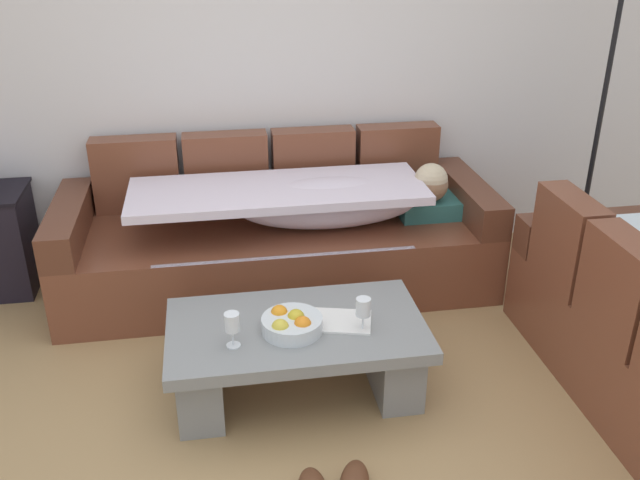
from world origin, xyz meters
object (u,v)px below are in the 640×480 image
(wine_glass_near_left, at_px, (232,324))
(floor_lamp, at_px, (600,95))
(coffee_table, at_px, (297,350))
(couch_along_wall, at_px, (285,236))
(open_magazine, at_px, (341,321))
(fruit_bowl, at_px, (291,324))
(wine_glass_near_right, at_px, (363,308))

(wine_glass_near_left, distance_m, floor_lamp, 2.67)
(coffee_table, xyz_separation_m, floor_lamp, (2.00, 1.08, 0.88))
(couch_along_wall, xyz_separation_m, open_magazine, (0.13, -1.10, 0.06))
(floor_lamp, bearing_deg, couch_along_wall, 179.75)
(fruit_bowl, height_order, floor_lamp, floor_lamp)
(open_magazine, bearing_deg, fruit_bowl, -155.61)
(wine_glass_near_left, relative_size, open_magazine, 0.59)
(wine_glass_near_right, distance_m, open_magazine, 0.16)
(coffee_table, height_order, fruit_bowl, fruit_bowl)
(couch_along_wall, xyz_separation_m, wine_glass_near_right, (0.22, -1.19, 0.17))
(open_magazine, bearing_deg, wine_glass_near_right, -30.84)
(couch_along_wall, relative_size, fruit_bowl, 9.17)
(couch_along_wall, xyz_separation_m, floor_lamp, (1.93, -0.01, 0.79))
(couch_along_wall, distance_m, wine_glass_near_right, 1.22)
(coffee_table, height_order, wine_glass_near_right, wine_glass_near_right)
(fruit_bowl, height_order, wine_glass_near_right, wine_glass_near_right)
(floor_lamp, bearing_deg, open_magazine, -148.67)
(wine_glass_near_left, xyz_separation_m, wine_glass_near_right, (0.59, 0.03, 0.00))
(wine_glass_near_right, height_order, floor_lamp, floor_lamp)
(fruit_bowl, relative_size, wine_glass_near_left, 1.69)
(coffee_table, distance_m, wine_glass_near_left, 0.41)
(open_magazine, bearing_deg, couch_along_wall, 111.29)
(floor_lamp, bearing_deg, wine_glass_near_right, -145.43)
(couch_along_wall, height_order, wine_glass_near_right, couch_along_wall)
(coffee_table, xyz_separation_m, fruit_bowl, (-0.03, -0.05, 0.18))
(couch_along_wall, xyz_separation_m, fruit_bowl, (-0.11, -1.14, 0.09))
(wine_glass_near_left, height_order, open_magazine, wine_glass_near_left)
(wine_glass_near_right, bearing_deg, open_magazine, 134.69)
(floor_lamp, bearing_deg, wine_glass_near_left, -152.29)
(fruit_bowl, relative_size, open_magazine, 1.00)
(couch_along_wall, bearing_deg, wine_glass_near_left, -107.12)
(couch_along_wall, height_order, open_magazine, couch_along_wall)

